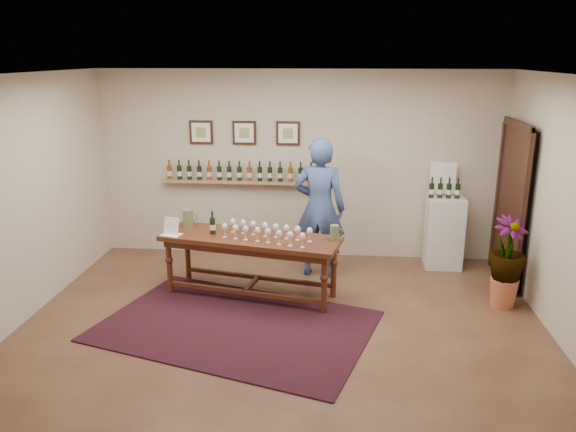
# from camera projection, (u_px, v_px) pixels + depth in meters

# --- Properties ---
(ground) EXTENTS (6.00, 6.00, 0.00)m
(ground) POSITION_uv_depth(u_px,v_px,m) (282.00, 328.00, 6.38)
(ground) COLOR #4F2F22
(ground) RESTS_ON ground
(room_shell) EXTENTS (6.00, 6.00, 6.00)m
(room_shell) POSITION_uv_depth(u_px,v_px,m) (449.00, 197.00, 7.66)
(room_shell) COLOR beige
(room_shell) RESTS_ON ground
(rug) EXTENTS (3.44, 2.78, 0.02)m
(rug) POSITION_uv_depth(u_px,v_px,m) (236.00, 326.00, 6.42)
(rug) COLOR #4E130D
(rug) RESTS_ON ground
(tasting_table) EXTENTS (2.35, 1.17, 0.80)m
(tasting_table) POSITION_uv_depth(u_px,v_px,m) (251.00, 245.00, 7.08)
(tasting_table) COLOR #441B11
(tasting_table) RESTS_ON ground
(table_glasses) EXTENTS (1.40, 0.69, 0.19)m
(table_glasses) POSITION_uv_depth(u_px,v_px,m) (266.00, 232.00, 6.90)
(table_glasses) COLOR white
(table_glasses) RESTS_ON tasting_table
(table_bottles) EXTENTS (0.29, 0.18, 0.30)m
(table_bottles) POSITION_uv_depth(u_px,v_px,m) (213.00, 222.00, 7.14)
(table_bottles) COLOR black
(table_bottles) RESTS_ON tasting_table
(pitcher_left) EXTENTS (0.17, 0.17, 0.25)m
(pitcher_left) POSITION_uv_depth(u_px,v_px,m) (188.00, 219.00, 7.36)
(pitcher_left) COLOR #637146
(pitcher_left) RESTS_ON tasting_table
(pitcher_right) EXTENTS (0.16, 0.16, 0.20)m
(pitcher_right) POSITION_uv_depth(u_px,v_px,m) (335.00, 233.00, 6.85)
(pitcher_right) COLOR #637146
(pitcher_right) RESTS_ON tasting_table
(menu_card) EXTENTS (0.28, 0.24, 0.22)m
(menu_card) POSITION_uv_depth(u_px,v_px,m) (171.00, 226.00, 7.09)
(menu_card) COLOR white
(menu_card) RESTS_ON tasting_table
(display_pedestal) EXTENTS (0.53, 0.53, 1.03)m
(display_pedestal) POSITION_uv_depth(u_px,v_px,m) (444.00, 232.00, 8.15)
(display_pedestal) COLOR silver
(display_pedestal) RESTS_ON ground
(pedestal_bottles) EXTENTS (0.27, 0.08, 0.27)m
(pedestal_bottles) POSITION_uv_depth(u_px,v_px,m) (445.00, 189.00, 7.94)
(pedestal_bottles) COLOR black
(pedestal_bottles) RESTS_ON display_pedestal
(info_sign) EXTENTS (0.37, 0.03, 0.50)m
(info_sign) POSITION_uv_depth(u_px,v_px,m) (443.00, 178.00, 8.08)
(info_sign) COLOR white
(info_sign) RESTS_ON display_pedestal
(potted_plant) EXTENTS (0.69, 0.69, 0.99)m
(potted_plant) POSITION_uv_depth(u_px,v_px,m) (507.00, 262.00, 6.79)
(potted_plant) COLOR #C06540
(potted_plant) RESTS_ON ground
(person) EXTENTS (0.77, 0.56, 1.94)m
(person) POSITION_uv_depth(u_px,v_px,m) (320.00, 208.00, 7.67)
(person) COLOR #394F87
(person) RESTS_ON ground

